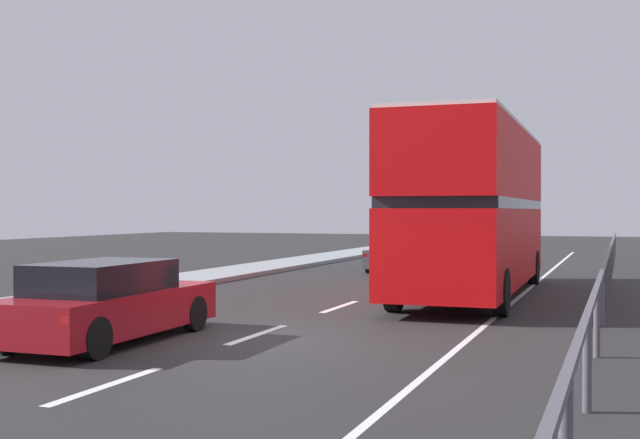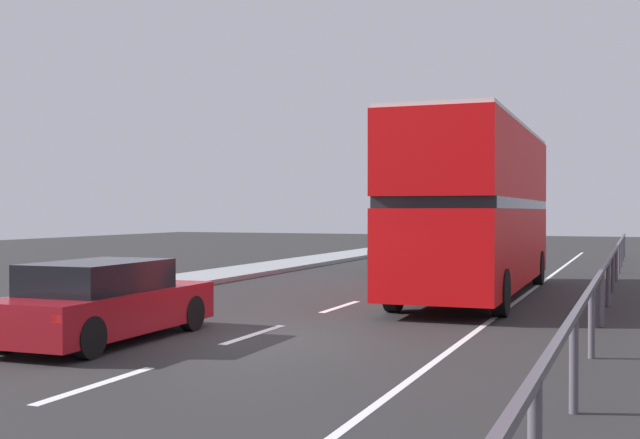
# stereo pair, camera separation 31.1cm
# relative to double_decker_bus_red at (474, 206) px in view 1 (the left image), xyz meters

# --- Properties ---
(ground_plane) EXTENTS (75.89, 120.00, 0.10)m
(ground_plane) POSITION_rel_double_decker_bus_red_xyz_m (-2.48, -8.31, -2.37)
(ground_plane) COLOR #272627
(lane_paint_markings) EXTENTS (3.73, 46.00, 0.01)m
(lane_paint_markings) POSITION_rel_double_decker_bus_red_xyz_m (-0.34, -0.06, -2.32)
(lane_paint_markings) COLOR silver
(lane_paint_markings) RESTS_ON ground
(bridge_side_railing) EXTENTS (0.10, 42.00, 1.09)m
(bridge_side_railing) POSITION_rel_double_decker_bus_red_xyz_m (3.21, 0.69, -1.44)
(bridge_side_railing) COLOR #4F4A54
(bridge_side_railing) RESTS_ON ground
(double_decker_bus_red) EXTENTS (2.72, 10.84, 4.33)m
(double_decker_bus_red) POSITION_rel_double_decker_bus_red_xyz_m (0.00, 0.00, 0.00)
(double_decker_bus_red) COLOR red
(double_decker_bus_red) RESTS_ON ground
(hatchback_car_near) EXTENTS (1.82, 4.47, 1.35)m
(hatchback_car_near) POSITION_rel_double_decker_bus_red_xyz_m (-4.49, -9.42, -1.66)
(hatchback_car_near) COLOR maroon
(hatchback_car_near) RESTS_ON ground
(sedan_car_ahead) EXTENTS (1.93, 4.37, 1.42)m
(sedan_car_ahead) POSITION_rel_double_decker_bus_red_xyz_m (-4.08, 7.87, -1.64)
(sedan_car_ahead) COLOR #474854
(sedan_car_ahead) RESTS_ON ground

